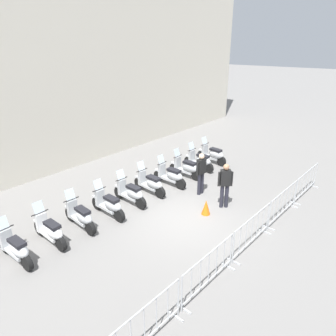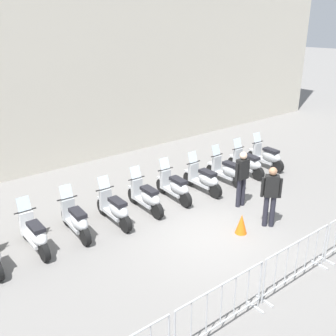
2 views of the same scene
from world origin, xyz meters
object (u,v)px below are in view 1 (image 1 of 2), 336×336
Objects in this scene: motorcycle_2 at (81,216)px; barrier_segment_3 at (283,204)px; traffic_cone at (206,207)px; motorcycle_9 at (213,154)px; motorcycle_1 at (50,231)px; barrier_segment_0 at (144,328)px; motorcycle_0 at (16,248)px; officer_mid_plaza at (225,183)px; barrier_segment_1 at (209,270)px; barrier_segment_2 at (252,232)px; motorcycle_6 at (171,176)px; barrier_segment_4 at (306,183)px; motorcycle_5 at (151,183)px; motorcycle_3 at (109,204)px; motorcycle_8 at (200,161)px; officer_near_row_end at (201,171)px; motorcycle_4 at (131,193)px; motorcycle_7 at (187,168)px.

motorcycle_2 reaches higher than barrier_segment_3.
motorcycle_9 is at bearing 19.51° from traffic_cone.
barrier_segment_0 is at bearing -109.58° from motorcycle_1.
motorcycle_0 is 7.12m from officer_mid_plaza.
motorcycle_1 is at bearing 97.36° from barrier_segment_1.
barrier_segment_1 and barrier_segment_2 have the same top height.
barrier_segment_3 is at bearing -48.97° from motorcycle_1.
motorcycle_6 is 0.80× the size of barrier_segment_4.
motorcycle_5 is at bearing 168.35° from motorcycle_9.
officer_mid_plaza is (-3.96, -2.06, 0.53)m from motorcycle_9.
motorcycle_3 is 0.79× the size of barrier_segment_0.
officer_mid_plaza is (5.87, -3.98, 0.53)m from motorcycle_0.
motorcycle_3 and motorcycle_8 have the same top height.
motorcycle_1 is 2.23m from motorcycle_3.
motorcycle_1 reaches higher than barrier_segment_0.
motorcycle_5 is 0.79× the size of barrier_segment_1.
motorcycle_2 is 0.98× the size of officer_near_row_end.
barrier_segment_4 is at bearing -48.37° from motorcycle_3.
officer_near_row_end is (-0.10, -1.42, 0.53)m from motorcycle_6.
motorcycle_5 is at bearing 81.02° from traffic_cone.
barrier_segment_0 is 5.65m from traffic_cone.
motorcycle_4 is at bearing 170.27° from motorcycle_5.
barrier_segment_4 is at bearing -80.93° from motorcycle_7.
motorcycle_4 and motorcycle_9 have the same top height.
motorcycle_0 is at bearing 168.96° from motorcycle_9.
officer_mid_plaza is 1.14m from traffic_cone.
traffic_cone is at bearing 155.44° from officer_mid_plaza.
motorcycle_0 and motorcycle_6 have the same top height.
officer_mid_plaza reaches higher than barrier_segment_0.
officer_near_row_end is (-1.20, -1.22, 0.53)m from motorcycle_7.
barrier_segment_0 is 1.00× the size of barrier_segment_1.
motorcycle_5 and motorcycle_8 have the same top height.
motorcycle_9 is 0.79× the size of barrier_segment_4.
motorcycle_7 is at bearing 99.07° from barrier_segment_4.
motorcycle_2 is 8.74m from barrier_segment_4.
barrier_segment_1 is 2.28m from barrier_segment_2.
motorcycle_8 is 2.58m from officer_near_row_end.
barrier_segment_0 is 4.56m from barrier_segment_2.
motorcycle_0 is 1.01× the size of motorcycle_1.
motorcycle_5 is at bearing 168.00° from motorcycle_8.
officer_mid_plaza reaches higher than motorcycle_1.
motorcycle_1 is at bearing 131.03° from barrier_segment_3.
motorcycle_1 is 1.11m from motorcycle_2.
motorcycle_5 and motorcycle_6 have the same top height.
motorcycle_5 is 5.53m from barrier_segment_1.
motorcycle_5 is at bearing 31.24° from barrier_segment_0.
barrier_segment_0 is at bearing -174.13° from officer_mid_plaza.
motorcycle_7 is (4.37, -0.88, 0.00)m from motorcycle_3.
motorcycle_4 is at bearing 166.51° from motorcycle_6.
motorcycle_6 is (1.07, -0.33, 0.00)m from motorcycle_5.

